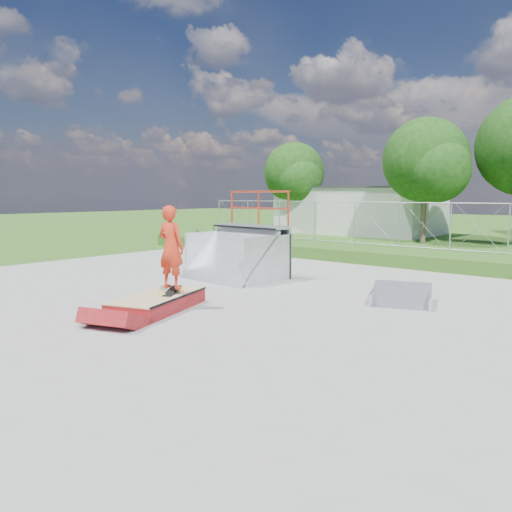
{
  "coord_description": "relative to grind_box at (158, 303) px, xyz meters",
  "views": [
    {
      "loc": [
        8.37,
        -8.37,
        2.59
      ],
      "look_at": [
        0.61,
        0.88,
        1.1
      ],
      "focal_mm": 35.0,
      "sensor_mm": 36.0,
      "label": 1
    }
  ],
  "objects": [
    {
      "name": "grind_box",
      "position": [
        0.0,
        0.0,
        0.0
      ],
      "size": [
        1.88,
        2.67,
        0.36
      ],
      "rotation": [
        0.0,
        0.0,
        0.33
      ],
      "color": "maroon",
      "rests_on": "concrete_pad"
    },
    {
      "name": "quarter_pipe",
      "position": [
        -1.53,
        4.19,
        1.17
      ],
      "size": [
        2.88,
        2.5,
        2.71
      ],
      "primitive_type": null,
      "rotation": [
        0.0,
        0.0,
        -0.08
      ],
      "color": "#AFB2B7",
      "rests_on": "concrete_pad"
    },
    {
      "name": "flat_bank_ramp",
      "position": [
        3.91,
        4.12,
        0.03
      ],
      "size": [
        1.77,
        1.82,
        0.41
      ],
      "primitive_type": null,
      "rotation": [
        0.0,
        0.0,
        0.36
      ],
      "color": "#AFB2B7",
      "rests_on": "concrete_pad"
    },
    {
      "name": "utility_building_flat",
      "position": [
        -7.66,
        23.42,
        1.32
      ],
      "size": [
        10.0,
        6.0,
        3.0
      ],
      "primitive_type": "cube",
      "color": "beige",
      "rests_on": "ground"
    },
    {
      "name": "skateboard",
      "position": [
        0.09,
        0.34,
        0.22
      ],
      "size": [
        0.59,
        0.8,
        0.13
      ],
      "primitive_type": "cube",
      "rotation": [
        0.14,
        0.0,
        0.54
      ],
      "color": "black",
      "rests_on": "grind_box"
    },
    {
      "name": "concrete_pad",
      "position": [
        0.34,
        1.42,
        -0.16
      ],
      "size": [
        20.0,
        16.0,
        0.04
      ],
      "primitive_type": "cube",
      "color": "gray",
      "rests_on": "ground"
    },
    {
      "name": "skater",
      "position": [
        0.09,
        0.34,
        1.16
      ],
      "size": [
        0.74,
        0.54,
        1.88
      ],
      "primitive_type": "imported",
      "rotation": [
        0.0,
        0.0,
        3.28
      ],
      "color": "red",
      "rests_on": "grind_box"
    },
    {
      "name": "tree_left_near",
      "position": [
        -1.41,
        19.25,
        4.06
      ],
      "size": [
        4.76,
        4.48,
        6.65
      ],
      "color": "brown",
      "rests_on": "ground"
    },
    {
      "name": "ground",
      "position": [
        0.34,
        1.42,
        -0.18
      ],
      "size": [
        120.0,
        120.0,
        0.0
      ],
      "primitive_type": "plane",
      "color": "#305718",
      "rests_on": "ground"
    },
    {
      "name": "chain_link_fence",
      "position": [
        0.34,
        11.92,
        1.22
      ],
      "size": [
        20.0,
        0.06,
        1.8
      ],
      "primitive_type": null,
      "color": "#9EA1A8",
      "rests_on": "grass_berm"
    },
    {
      "name": "grass_berm",
      "position": [
        0.34,
        10.92,
        0.07
      ],
      "size": [
        24.0,
        3.0,
        0.5
      ],
      "primitive_type": "cube",
      "color": "#305718",
      "rests_on": "ground"
    },
    {
      "name": "tree_left_far",
      "position": [
        -11.43,
        21.26,
        3.75
      ],
      "size": [
        4.42,
        4.16,
        6.18
      ],
      "color": "brown",
      "rests_on": "ground"
    },
    {
      "name": "concrete_stairs",
      "position": [
        -8.16,
        10.12,
        0.22
      ],
      "size": [
        1.5,
        1.6,
        0.8
      ],
      "primitive_type": null,
      "color": "gray",
      "rests_on": "ground"
    }
  ]
}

